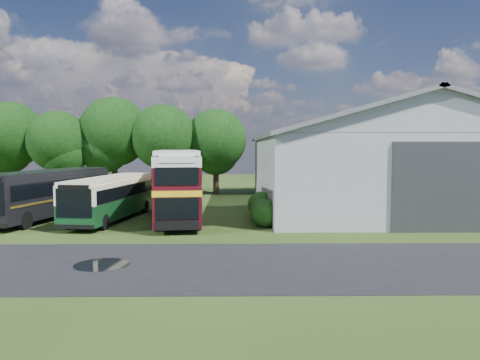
{
  "coord_description": "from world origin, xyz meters",
  "views": [
    {
      "loc": [
        3.76,
        -21.4,
        4.68
      ],
      "look_at": [
        4.15,
        8.0,
        2.63
      ],
      "focal_mm": 35.0,
      "sensor_mm": 36.0,
      "label": 1
    }
  ],
  "objects_px": {
    "bus_green_single": "(111,197)",
    "bus_maroon_double": "(178,186)",
    "bus_dark_single": "(49,193)",
    "storage_shed": "(374,154)"
  },
  "relations": [
    {
      "from": "storage_shed",
      "to": "bus_dark_single",
      "type": "bearing_deg",
      "value": -164.45
    },
    {
      "from": "bus_maroon_double",
      "to": "bus_dark_single",
      "type": "xyz_separation_m",
      "value": [
        -8.64,
        1.17,
        -0.56
      ]
    },
    {
      "from": "storage_shed",
      "to": "bus_green_single",
      "type": "height_order",
      "value": "storage_shed"
    },
    {
      "from": "bus_dark_single",
      "to": "bus_maroon_double",
      "type": "bearing_deg",
      "value": 4.48
    },
    {
      "from": "bus_green_single",
      "to": "bus_dark_single",
      "type": "distance_m",
      "value": 4.41
    },
    {
      "from": "bus_dark_single",
      "to": "storage_shed",
      "type": "bearing_deg",
      "value": 27.78
    },
    {
      "from": "bus_green_single",
      "to": "bus_maroon_double",
      "type": "bearing_deg",
      "value": 3.39
    },
    {
      "from": "storage_shed",
      "to": "bus_dark_single",
      "type": "relative_size",
      "value": 2.1
    },
    {
      "from": "bus_green_single",
      "to": "bus_dark_single",
      "type": "height_order",
      "value": "bus_dark_single"
    },
    {
      "from": "storage_shed",
      "to": "bus_maroon_double",
      "type": "relative_size",
      "value": 2.32
    }
  ]
}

